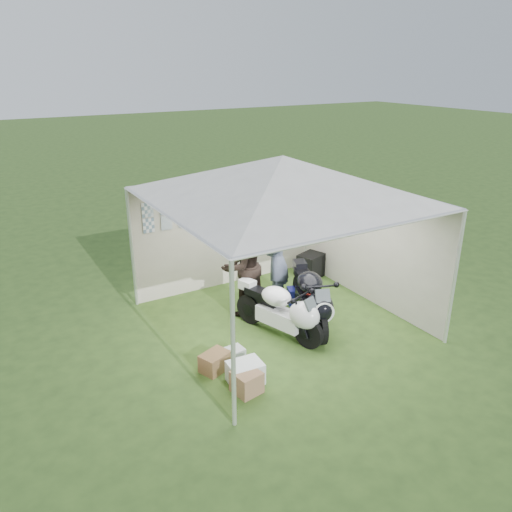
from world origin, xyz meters
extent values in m
plane|color=#2F491C|center=(0.00, 0.00, 0.00)|extent=(80.00, 80.00, 0.00)
cylinder|color=silver|center=(-2.00, -2.00, 1.15)|extent=(0.06, 0.06, 2.30)
cylinder|color=silver|center=(2.00, -2.00, 1.15)|extent=(0.06, 0.06, 2.30)
cylinder|color=silver|center=(-2.00, 2.00, 1.15)|extent=(0.06, 0.06, 2.30)
cylinder|color=silver|center=(2.00, 2.00, 1.15)|extent=(0.06, 0.06, 2.30)
cube|color=beige|center=(0.00, 2.00, 1.15)|extent=(4.00, 0.02, 2.30)
cube|color=beige|center=(-2.00, 0.00, 1.15)|extent=(0.02, 4.00, 2.30)
cube|color=beige|center=(2.00, 0.00, 1.15)|extent=(0.02, 4.00, 2.30)
pyramid|color=silver|center=(0.00, 0.00, 2.65)|extent=(5.66, 5.66, 0.70)
cube|color=#99A5B7|center=(-1.65, 1.98, 1.85)|extent=(0.22, 0.02, 0.28)
cube|color=#99A5B7|center=(-1.30, 1.98, 1.85)|extent=(0.22, 0.02, 0.28)
cube|color=#99A5B7|center=(-0.95, 1.98, 1.85)|extent=(0.22, 0.01, 0.28)
cube|color=#99A5B7|center=(-0.60, 1.98, 1.85)|extent=(0.22, 0.01, 0.28)
cube|color=#99A5B7|center=(-1.65, 1.98, 1.55)|extent=(0.22, 0.02, 0.28)
cube|color=#99A5B7|center=(-1.30, 1.98, 1.55)|extent=(0.22, 0.01, 0.28)
cube|color=#99A5B7|center=(-0.95, 1.98, 1.55)|extent=(0.22, 0.02, 0.28)
cube|color=#99A5B7|center=(-0.60, 1.98, 1.55)|extent=(0.22, 0.01, 0.28)
cylinder|color=#D8590C|center=(0.20, 1.97, 1.95)|extent=(3.20, 0.02, 0.02)
cylinder|color=black|center=(-0.08, -0.96, 0.27)|extent=(0.25, 0.55, 0.55)
cylinder|color=black|center=(-0.46, 0.25, 0.27)|extent=(0.30, 0.56, 0.55)
cube|color=silver|center=(-0.26, -0.40, 0.35)|extent=(0.56, 0.92, 0.27)
ellipsoid|color=silver|center=(-0.10, -0.88, 0.56)|extent=(0.56, 0.65, 0.46)
ellipsoid|color=silver|center=(-0.28, -0.31, 0.71)|extent=(0.55, 0.66, 0.32)
cube|color=black|center=(-0.39, 0.04, 0.66)|extent=(0.39, 0.59, 0.13)
cube|color=silver|center=(-0.49, 0.32, 0.73)|extent=(0.27, 0.32, 0.16)
cube|color=black|center=(-0.37, -0.05, 0.50)|extent=(0.24, 0.51, 0.09)
cube|color=#3F474C|center=(-0.07, -0.98, 0.80)|extent=(0.25, 0.19, 0.19)
cylinder|color=black|center=(0.19, -0.94, 0.30)|extent=(0.31, 0.59, 0.60)
cylinder|color=black|center=(0.69, 0.36, 0.30)|extent=(0.35, 0.61, 0.60)
cube|color=black|center=(0.42, -0.34, 0.38)|extent=(0.65, 1.00, 0.30)
ellipsoid|color=black|center=(0.23, -0.85, 0.62)|extent=(0.63, 0.72, 0.50)
ellipsoid|color=black|center=(0.46, -0.25, 0.78)|extent=(0.63, 0.73, 0.35)
cube|color=black|center=(0.60, 0.12, 0.72)|extent=(0.46, 0.65, 0.14)
cube|color=black|center=(0.72, 0.43, 0.80)|extent=(0.31, 0.36, 0.18)
cube|color=maroon|center=(0.57, 0.03, 0.55)|extent=(0.29, 0.55, 0.10)
cube|color=#3F474C|center=(0.18, -0.96, 0.88)|extent=(0.27, 0.22, 0.21)
cylinder|color=white|center=(0.15, -1.05, 0.62)|extent=(0.34, 0.15, 0.36)
cube|color=#272CBF|center=(0.73, 0.45, 0.16)|extent=(0.49, 0.40, 0.32)
imported|color=black|center=(-0.39, 0.68, 0.94)|extent=(1.06, 0.92, 1.87)
imported|color=slate|center=(0.40, 0.71, 0.89)|extent=(0.74, 0.78, 1.79)
cube|color=black|center=(1.69, 1.37, 0.26)|extent=(0.63, 0.57, 0.52)
cube|color=silver|center=(-1.43, -1.27, 0.16)|extent=(0.51, 0.41, 0.33)
cube|color=#916A4B|center=(-1.52, -1.48, 0.16)|extent=(0.42, 0.42, 0.32)
cube|color=#B1B6BA|center=(-1.31, -0.70, 0.11)|extent=(0.32, 0.27, 0.22)
cube|color=brown|center=(-1.68, -0.77, 0.14)|extent=(0.51, 0.44, 0.29)
camera|label=1|loc=(-4.42, -6.65, 4.38)|focal=35.00mm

